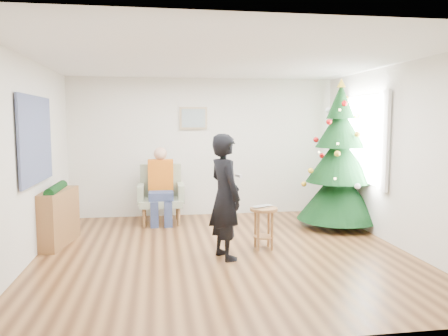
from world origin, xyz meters
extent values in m
plane|color=brown|center=(0.00, 0.00, 0.00)|extent=(5.00, 5.00, 0.00)
plane|color=white|center=(0.00, 0.00, 2.60)|extent=(5.00, 5.00, 0.00)
plane|color=silver|center=(0.00, 2.50, 1.30)|extent=(5.00, 0.00, 5.00)
plane|color=silver|center=(0.00, -2.50, 1.30)|extent=(5.00, 0.00, 5.00)
plane|color=silver|center=(-2.50, 0.00, 1.30)|extent=(0.00, 5.00, 5.00)
plane|color=silver|center=(2.50, 0.00, 1.30)|extent=(0.00, 5.00, 5.00)
cube|color=white|center=(2.47, 1.00, 1.50)|extent=(0.04, 1.30, 1.40)
cube|color=white|center=(2.44, 0.25, 1.50)|extent=(0.05, 0.25, 1.50)
cube|color=white|center=(2.44, 1.75, 1.50)|extent=(0.05, 0.25, 1.50)
cylinder|color=#3F2816|center=(2.15, 1.17, 0.16)|extent=(0.11, 0.11, 0.32)
cone|color=black|center=(2.15, 1.17, 0.58)|extent=(1.38, 1.38, 0.90)
cone|color=black|center=(2.15, 1.17, 1.17)|extent=(1.11, 1.11, 0.80)
cone|color=black|center=(2.15, 1.17, 1.70)|extent=(0.81, 0.81, 0.69)
cone|color=black|center=(2.15, 1.17, 2.13)|extent=(0.47, 0.47, 0.58)
cone|color=gold|center=(2.15, 1.17, 2.42)|extent=(0.15, 0.15, 0.15)
cylinder|color=brown|center=(0.59, 0.08, 0.57)|extent=(0.39, 0.39, 0.04)
cylinder|color=brown|center=(0.59, 0.08, 0.18)|extent=(0.29, 0.29, 0.02)
imported|color=silver|center=(0.59, 0.08, 0.60)|extent=(0.38, 0.33, 0.03)
cube|color=gray|center=(-0.83, 1.87, 0.38)|extent=(0.74, 0.68, 0.12)
cube|color=gray|center=(-0.83, 2.18, 0.72)|extent=(0.74, 0.13, 0.60)
cube|color=gray|center=(-1.17, 1.87, 0.54)|extent=(0.11, 0.58, 0.30)
cube|color=gray|center=(-0.48, 1.87, 0.54)|extent=(0.11, 0.58, 0.30)
cube|color=navy|center=(-0.83, 1.79, 0.51)|extent=(0.42, 0.44, 0.14)
cube|color=#BF5B11|center=(-0.83, 2.02, 0.84)|extent=(0.44, 0.23, 0.55)
sphere|color=tan|center=(-0.83, 2.00, 1.22)|extent=(0.23, 0.23, 0.23)
imported|color=black|center=(-0.01, -0.24, 0.82)|extent=(0.56, 0.69, 1.63)
cube|color=white|center=(0.16, -0.27, 1.09)|extent=(0.08, 0.13, 0.04)
cube|color=brown|center=(-2.33, 0.74, 0.40)|extent=(0.46, 1.04, 0.80)
cylinder|color=black|center=(-2.33, 0.74, 0.82)|extent=(0.14, 0.90, 0.14)
cube|color=black|center=(-2.46, 0.30, 1.55)|extent=(0.03, 1.50, 1.15)
cube|color=tan|center=(-0.20, 2.47, 1.85)|extent=(0.52, 0.03, 0.42)
cube|color=gray|center=(-0.20, 2.45, 1.85)|extent=(0.44, 0.02, 0.34)
camera|label=1|loc=(-0.86, -5.77, 1.79)|focal=35.00mm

